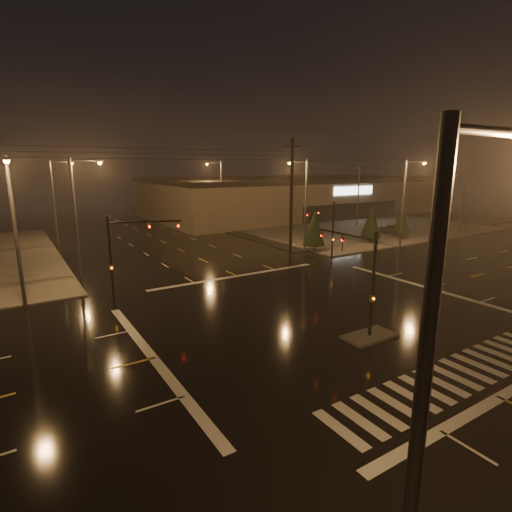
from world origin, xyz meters
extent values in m
plane|color=black|center=(0.00, 0.00, 0.00)|extent=(140.00, 140.00, 0.00)
cube|color=#4C4944|center=(30.00, 30.00, 0.06)|extent=(36.00, 36.00, 0.12)
cube|color=#4C4944|center=(0.00, -4.00, 0.07)|extent=(3.00, 1.60, 0.15)
cube|color=beige|center=(0.00, -9.00, 0.01)|extent=(15.00, 2.60, 0.01)
cube|color=beige|center=(0.00, -11.00, 0.01)|extent=(16.00, 0.50, 0.01)
cube|color=beige|center=(0.00, 11.00, 0.01)|extent=(16.00, 0.50, 0.01)
cube|color=black|center=(35.00, 28.00, 0.04)|extent=(50.00, 24.00, 0.08)
cube|color=#766B54|center=(35.00, 46.00, 3.50)|extent=(60.00, 28.00, 7.00)
cube|color=black|center=(35.00, 46.00, 6.80)|extent=(60.20, 28.20, 0.80)
cube|color=white|center=(35.00, 31.90, 5.20)|extent=(9.00, 0.20, 1.40)
cube|color=black|center=(35.00, 31.95, 1.60)|extent=(22.00, 0.15, 2.80)
cylinder|color=black|center=(0.00, -4.00, 3.00)|extent=(0.18, 0.18, 6.00)
cylinder|color=black|center=(0.00, -1.75, 5.50)|extent=(0.12, 4.50, 0.12)
imported|color=#594707|center=(0.00, 0.27, 5.45)|extent=(0.16, 0.20, 1.00)
cube|color=#594707|center=(0.00, -4.00, 2.30)|extent=(0.25, 0.18, 0.35)
cylinder|color=black|center=(10.50, 10.50, 3.00)|extent=(0.18, 0.18, 6.00)
cylinder|color=black|center=(8.15, 9.64, 5.50)|extent=(4.74, 1.82, 0.12)
imported|color=#594707|center=(6.04, 8.88, 5.45)|extent=(0.24, 0.22, 1.00)
cube|color=#594707|center=(10.50, 10.50, 2.30)|extent=(0.25, 0.18, 0.35)
cylinder|color=black|center=(-10.50, 10.50, 3.00)|extent=(0.18, 0.18, 6.00)
cylinder|color=black|center=(-8.15, 9.64, 5.50)|extent=(4.74, 1.82, 0.12)
imported|color=#594707|center=(-6.04, 8.88, 5.45)|extent=(0.24, 0.22, 1.00)
cube|color=#594707|center=(-10.50, 10.50, 2.30)|extent=(0.25, 0.18, 0.35)
cylinder|color=#38383A|center=(-11.50, -15.00, 5.00)|extent=(0.24, 0.24, 10.00)
cylinder|color=#38383A|center=(-10.30, -15.00, 9.80)|extent=(2.40, 0.14, 0.14)
cylinder|color=#38383A|center=(-11.50, 18.00, 5.00)|extent=(0.24, 0.24, 10.00)
cylinder|color=#38383A|center=(-10.30, 18.00, 9.80)|extent=(2.40, 0.14, 0.14)
cube|color=#38383A|center=(-9.20, 18.00, 9.75)|extent=(0.70, 0.30, 0.18)
sphere|color=orange|center=(-9.20, 18.00, 9.62)|extent=(0.32, 0.32, 0.32)
cylinder|color=#38383A|center=(-11.50, 34.00, 5.00)|extent=(0.24, 0.24, 10.00)
cylinder|color=#38383A|center=(-10.30, 34.00, 9.80)|extent=(2.40, 0.14, 0.14)
cube|color=#38383A|center=(-9.20, 34.00, 9.75)|extent=(0.70, 0.30, 0.18)
sphere|color=orange|center=(-9.20, 34.00, 9.62)|extent=(0.32, 0.32, 0.32)
cylinder|color=#38383A|center=(11.50, 16.00, 5.00)|extent=(0.24, 0.24, 10.00)
cylinder|color=#38383A|center=(10.30, 16.00, 9.80)|extent=(2.40, 0.14, 0.14)
cube|color=#38383A|center=(9.20, 16.00, 9.75)|extent=(0.70, 0.30, 0.18)
sphere|color=orange|center=(9.20, 16.00, 9.62)|extent=(0.32, 0.32, 0.32)
cylinder|color=#38383A|center=(11.50, 36.00, 5.00)|extent=(0.24, 0.24, 10.00)
cylinder|color=#38383A|center=(10.30, 36.00, 9.80)|extent=(2.40, 0.14, 0.14)
cube|color=#38383A|center=(9.20, 36.00, 9.75)|extent=(0.70, 0.30, 0.18)
sphere|color=orange|center=(9.20, 36.00, 9.62)|extent=(0.32, 0.32, 0.32)
cylinder|color=#38383A|center=(-16.00, 11.50, 5.00)|extent=(0.24, 0.24, 10.00)
cylinder|color=#38383A|center=(-16.00, 10.30, 9.80)|extent=(0.14, 2.40, 0.14)
cube|color=#38383A|center=(-16.00, 9.20, 9.75)|extent=(0.30, 0.70, 0.18)
sphere|color=orange|center=(-16.00, 9.20, 9.62)|extent=(0.32, 0.32, 0.32)
cylinder|color=#38383A|center=(22.00, 11.50, 5.00)|extent=(0.24, 0.24, 10.00)
cylinder|color=#38383A|center=(22.00, 10.30, 9.80)|extent=(0.14, 2.40, 0.14)
cube|color=#38383A|center=(22.00, 9.20, 9.75)|extent=(0.30, 0.70, 0.18)
sphere|color=orange|center=(22.00, 9.20, 9.62)|extent=(0.32, 0.32, 0.32)
cylinder|color=black|center=(8.00, 14.00, 6.00)|extent=(0.32, 0.32, 12.00)
cube|color=black|center=(8.00, 14.00, 11.20)|extent=(2.20, 0.12, 0.12)
cylinder|color=black|center=(38.00, 14.00, 6.00)|extent=(0.32, 0.32, 12.00)
cube|color=black|center=(38.00, 14.00, 11.20)|extent=(2.20, 0.12, 0.12)
cylinder|color=black|center=(12.41, 15.50, 0.35)|extent=(0.18, 0.18, 0.70)
cone|color=black|center=(12.41, 15.50, 2.63)|extent=(2.47, 2.47, 3.85)
cylinder|color=black|center=(21.63, 15.62, 0.35)|extent=(0.18, 0.18, 0.70)
cone|color=black|center=(21.63, 15.62, 2.63)|extent=(2.47, 2.47, 3.86)
cylinder|color=black|center=(27.47, 15.77, 0.35)|extent=(0.18, 0.18, 0.70)
cone|color=black|center=(27.47, 15.77, 2.40)|extent=(2.18, 2.18, 3.41)
imported|color=black|center=(29.38, 18.33, 0.68)|extent=(3.73, 4.11, 1.36)
camera|label=1|loc=(-16.36, -18.16, 9.33)|focal=28.00mm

